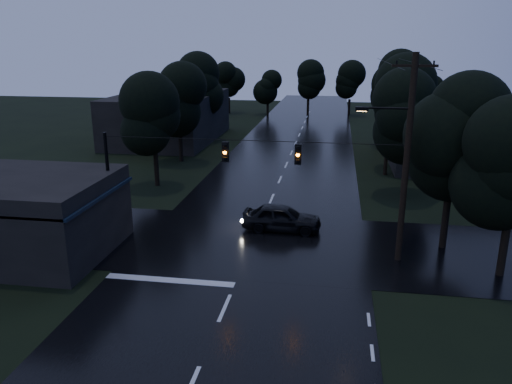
# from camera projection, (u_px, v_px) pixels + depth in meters

# --- Properties ---
(main_road) EXTENTS (12.00, 120.00, 0.02)m
(main_road) POSITION_uv_depth(u_px,v_px,m) (286.00, 165.00, 43.96)
(main_road) COLOR black
(main_road) RESTS_ON ground
(cross_street) EXTENTS (60.00, 9.00, 0.02)m
(cross_street) POSITION_uv_depth(u_px,v_px,m) (253.00, 243.00, 26.95)
(cross_street) COLOR black
(cross_street) RESTS_ON ground
(building_far_right) EXTENTS (10.00, 14.00, 4.40)m
(building_far_right) POSITION_uv_depth(u_px,v_px,m) (446.00, 137.00, 44.99)
(building_far_right) COLOR black
(building_far_right) RESTS_ON ground
(building_far_left) EXTENTS (10.00, 16.00, 5.00)m
(building_far_left) POSITION_uv_depth(u_px,v_px,m) (169.00, 117.00, 54.82)
(building_far_left) COLOR black
(building_far_left) RESTS_ON ground
(utility_pole_main) EXTENTS (3.50, 0.30, 10.00)m
(utility_pole_main) POSITION_uv_depth(u_px,v_px,m) (405.00, 157.00, 23.36)
(utility_pole_main) COLOR black
(utility_pole_main) RESTS_ON ground
(utility_pole_far) EXTENTS (2.00, 0.30, 7.50)m
(utility_pole_far) POSITION_uv_depth(u_px,v_px,m) (388.00, 128.00, 39.70)
(utility_pole_far) COLOR black
(utility_pole_far) RESTS_ON ground
(anchor_pole_left) EXTENTS (0.18, 0.18, 6.00)m
(anchor_pole_left) POSITION_uv_depth(u_px,v_px,m) (109.00, 189.00, 26.27)
(anchor_pole_left) COLOR black
(anchor_pole_left) RESTS_ON ground
(span_signals) EXTENTS (15.00, 0.37, 1.12)m
(span_signals) POSITION_uv_depth(u_px,v_px,m) (260.00, 152.00, 24.40)
(span_signals) COLOR black
(span_signals) RESTS_ON ground
(tree_corner_near) EXTENTS (4.48, 4.48, 9.44)m
(tree_corner_near) POSITION_uv_depth(u_px,v_px,m) (455.00, 135.00, 24.65)
(tree_corner_near) COLOR black
(tree_corner_near) RESTS_ON ground
(tree_left_a) EXTENTS (3.92, 3.92, 8.26)m
(tree_left_a) POSITION_uv_depth(u_px,v_px,m) (153.00, 116.00, 36.25)
(tree_left_a) COLOR black
(tree_left_a) RESTS_ON ground
(tree_left_b) EXTENTS (4.20, 4.20, 8.85)m
(tree_left_b) POSITION_uv_depth(u_px,v_px,m) (179.00, 99.00, 43.80)
(tree_left_b) COLOR black
(tree_left_b) RESTS_ON ground
(tree_left_c) EXTENTS (4.48, 4.48, 9.44)m
(tree_left_c) POSITION_uv_depth(u_px,v_px,m) (202.00, 85.00, 53.23)
(tree_left_c) COLOR black
(tree_left_c) RESTS_ON ground
(tree_right_a) EXTENTS (4.20, 4.20, 8.85)m
(tree_right_a) POSITION_uv_depth(u_px,v_px,m) (409.00, 117.00, 33.42)
(tree_right_a) COLOR black
(tree_right_a) RESTS_ON ground
(tree_right_b) EXTENTS (4.48, 4.48, 9.44)m
(tree_right_b) POSITION_uv_depth(u_px,v_px,m) (404.00, 98.00, 40.78)
(tree_right_b) COLOR black
(tree_right_b) RESTS_ON ground
(tree_right_c) EXTENTS (4.76, 4.76, 10.03)m
(tree_right_c) POSITION_uv_depth(u_px,v_px,m) (399.00, 84.00, 50.04)
(tree_right_c) COLOR black
(tree_right_c) RESTS_ON ground
(car) EXTENTS (4.53, 1.92, 1.53)m
(car) POSITION_uv_depth(u_px,v_px,m) (282.00, 218.00, 28.56)
(car) COLOR black
(car) RESTS_ON ground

